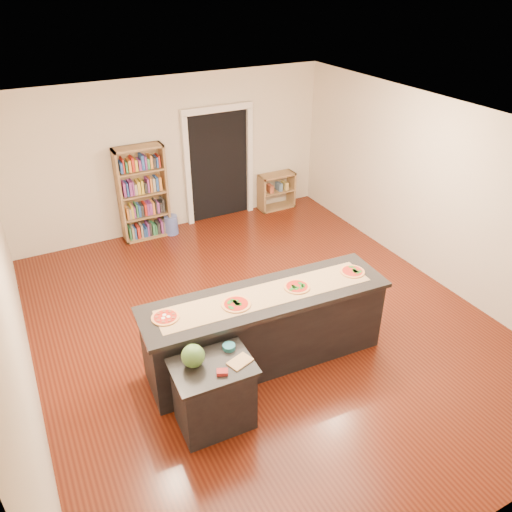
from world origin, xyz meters
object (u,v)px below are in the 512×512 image
side_counter (214,395)px  watermelon (193,356)px  bookshelf (143,194)px  low_shelf (277,191)px  waste_bin (171,225)px  kitchen_island (266,328)px

side_counter → watermelon: (-0.17, 0.10, 0.54)m
bookshelf → watermelon: bearing=-100.1°
bookshelf → watermelon: (-0.80, -4.52, 0.10)m
side_counter → low_shelf: (3.39, 4.62, -0.05)m
side_counter → low_shelf: size_ratio=1.14×
bookshelf → waste_bin: (0.43, -0.10, -0.68)m
side_counter → watermelon: 0.57m
watermelon → bookshelf: bearing=79.9°
side_counter → waste_bin: size_ratio=2.34×
low_shelf → waste_bin: (-2.32, -0.09, -0.19)m
watermelon → waste_bin: bearing=74.4°
low_shelf → waste_bin: low_shelf is taller
kitchen_island → bookshelf: bookshelf is taller
low_shelf → watermelon: size_ratio=3.05×
side_counter → bookshelf: (0.64, 4.62, 0.44)m
side_counter → watermelon: watermelon is taller
waste_bin → kitchen_island: bearing=-91.3°
bookshelf → watermelon: bookshelf is taller
watermelon → side_counter: bearing=-30.5°
kitchen_island → bookshelf: size_ratio=1.76×
side_counter → low_shelf: bearing=55.9°
bookshelf → low_shelf: size_ratio=2.32×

